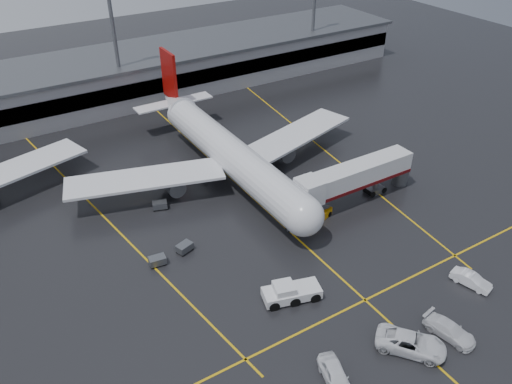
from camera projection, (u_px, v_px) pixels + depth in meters
ground at (261, 205)px, 73.56m from camera, size 220.00×220.00×0.00m
apron_line_centre at (261, 205)px, 73.56m from camera, size 0.25×90.00×0.02m
apron_line_stop at (365, 300)px, 57.84m from camera, size 60.00×0.25×0.02m
apron_line_left at (100, 213)px, 71.92m from camera, size 9.99×69.35×0.02m
apron_line_right at (319, 146)px, 88.61m from camera, size 7.57×69.64×0.02m
terminal at (136, 74)px, 105.45m from camera, size 122.00×19.00×8.60m
light_mast_mid at (114, 35)px, 93.49m from camera, size 3.00×1.20×25.45m
light_mast_right at (314, 3)px, 113.25m from camera, size 3.00×1.20×25.45m
main_airliner at (227, 151)px, 78.20m from camera, size 48.80×45.60×14.10m
jet_bridge at (356, 177)px, 72.35m from camera, size 19.90×3.40×6.05m
pushback_tractor at (290, 292)px, 57.56m from camera, size 6.89×4.27×2.30m
belt_loader at (320, 215)px, 70.59m from camera, size 4.04×2.76×2.36m
service_van_a at (411, 343)px, 51.55m from camera, size 6.81×7.41×1.93m
service_van_b at (450, 330)px, 53.14m from camera, size 3.24×5.82×1.60m
service_van_c at (471, 280)px, 59.50m from camera, size 2.77×4.86×1.52m
service_van_d at (336, 376)px, 48.40m from camera, size 3.45×5.57×1.77m
baggage_cart_a at (184, 247)px, 64.66m from camera, size 2.31×1.88×1.12m
baggage_cart_b at (157, 260)px, 62.57m from camera, size 2.14×1.53×1.12m
baggage_cart_c at (160, 205)px, 72.50m from camera, size 2.31×1.86×1.12m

